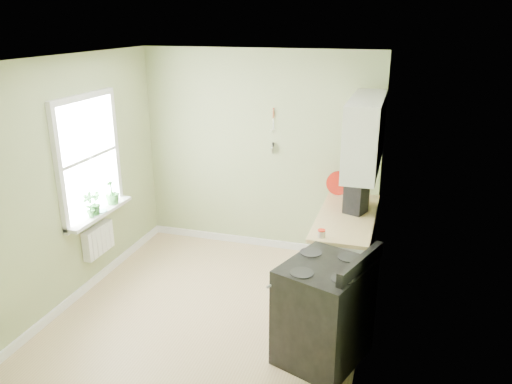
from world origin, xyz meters
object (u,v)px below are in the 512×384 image
(stand_mixer, at_px, (358,195))
(kettle, at_px, (338,186))
(stove, at_px, (324,311))
(coffee_maker, at_px, (356,198))

(stand_mixer, distance_m, kettle, 0.53)
(stove, bearing_deg, coffee_maker, 86.54)
(stove, height_order, kettle, kettle)
(kettle, bearing_deg, stand_mixer, -55.32)
(stand_mixer, bearing_deg, stove, -93.44)
(stove, height_order, coffee_maker, coffee_maker)
(stand_mixer, height_order, kettle, stand_mixer)
(coffee_maker, bearing_deg, kettle, 115.54)
(stove, distance_m, kettle, 2.20)
(kettle, bearing_deg, coffee_maker, -64.46)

